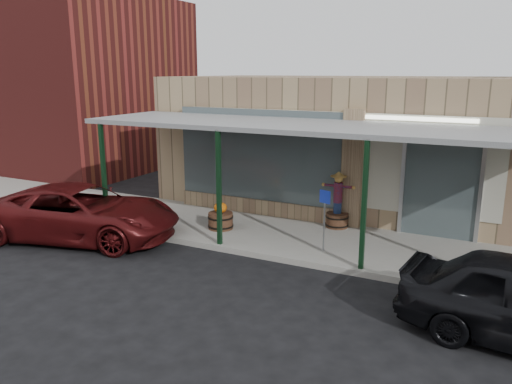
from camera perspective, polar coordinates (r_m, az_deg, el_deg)
The scene contains 9 objects.
ground at distance 10.16m, azimuth -1.48°, elevation -11.91°, with size 120.00×120.00×0.00m, color black.
sidewalk at distance 13.18m, azimuth 5.90°, elevation -5.49°, with size 40.00×3.20×0.15m, color gray.
storefront at distance 16.96m, azimuth 11.55°, elevation 5.64°, with size 12.00×6.25×4.20m.
awning at distance 12.49m, azimuth 6.17°, elevation 7.28°, with size 12.00×3.00×3.04m.
block_buildings_near at distance 17.45m, azimuth 19.22°, elevation 10.90°, with size 61.00×8.00×8.00m.
barrel_scarecrow at distance 13.96m, azimuth 9.29°, elevation -1.88°, with size 0.96×0.66×1.58m.
barrel_pumpkin at distance 13.76m, azimuth -4.07°, elevation -3.06°, with size 0.88×0.88×0.80m.
handicap_sign at distance 11.96m, azimuth 7.84°, elevation -2.31°, with size 0.30×0.13×1.50m.
car_maroon at distance 14.04m, azimuth -19.38°, elevation -2.24°, with size 2.40×5.20×1.44m, color #4F0F11.
Camera 1 is at (4.31, -8.08, 4.39)m, focal length 35.00 mm.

